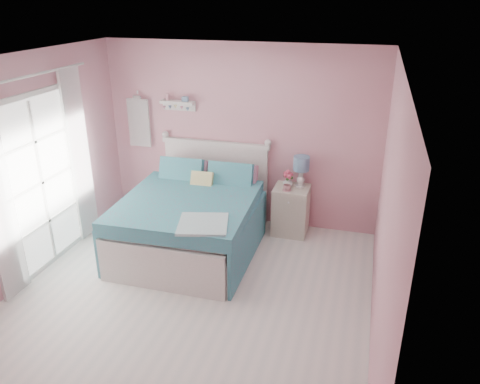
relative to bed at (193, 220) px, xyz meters
The scene contains 12 objects.
floor 1.32m from the bed, 73.45° to the right, with size 4.50×4.50×0.00m, color white.
room_shell 1.72m from the bed, 73.45° to the right, with size 4.50×4.50×4.50m.
bed is the anchor object (origin of this frame).
nightstand 1.42m from the bed, 33.85° to the left, with size 0.48×0.47×0.70m.
table_lamp 1.66m from the bed, 33.99° to the left, with size 0.22×0.22×0.44m.
vase 1.42m from the bed, 35.87° to the left, with size 0.14×0.14×0.14m, color silver.
teacup 1.35m from the bed, 30.78° to the left, with size 0.11×0.11×0.08m, color #C4838B.
roses 1.45m from the bed, 35.79° to the left, with size 0.14×0.11×0.12m.
wall_shelf 1.74m from the bed, 119.22° to the left, with size 0.50×0.15×0.25m.
hanging_dress 1.83m from the bed, 140.66° to the left, with size 0.34×0.03×0.72m, color white.
french_door 1.92m from the bed, 153.55° to the right, with size 0.04×1.32×2.16m.
curtain_far 1.74m from the bed, behind, with size 0.04×0.40×2.32m, color white.
Camera 1 is at (1.77, -3.97, 3.18)m, focal length 35.00 mm.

